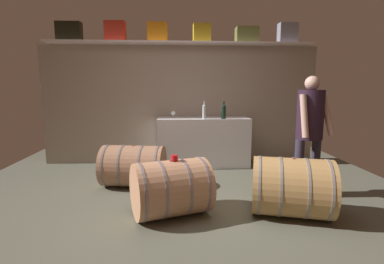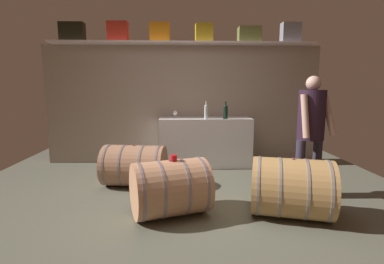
% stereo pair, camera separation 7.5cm
% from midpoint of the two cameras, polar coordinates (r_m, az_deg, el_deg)
% --- Properties ---
extents(ground_plane, '(6.18, 7.64, 0.02)m').
position_cam_midpoint_polar(ground_plane, '(4.01, -0.66, -11.78)').
color(ground_plane, '#595A4A').
extents(back_wall_panel, '(4.98, 0.10, 2.13)m').
position_cam_midpoint_polar(back_wall_panel, '(5.42, -1.23, 5.32)').
color(back_wall_panel, gray).
rests_on(back_wall_panel, ground).
extents(high_shelf_board, '(4.58, 0.40, 0.03)m').
position_cam_midpoint_polar(high_shelf_board, '(5.32, -1.24, 16.95)').
color(high_shelf_board, silver).
rests_on(high_shelf_board, back_wall_panel).
extents(toolcase_black, '(0.41, 0.19, 0.32)m').
position_cam_midpoint_polar(toolcase_black, '(5.63, -22.00, 17.66)').
color(toolcase_black, black).
rests_on(toolcase_black, high_shelf_board).
extents(toolcase_red, '(0.35, 0.20, 0.34)m').
position_cam_midpoint_polar(toolcase_red, '(5.44, -13.90, 18.48)').
color(toolcase_red, red).
rests_on(toolcase_red, high_shelf_board).
extents(toolcase_orange, '(0.35, 0.24, 0.32)m').
position_cam_midpoint_polar(toolcase_orange, '(5.35, -5.87, 18.77)').
color(toolcase_orange, orange).
rests_on(toolcase_orange, high_shelf_board).
extents(toolcase_yellow, '(0.30, 0.24, 0.31)m').
position_cam_midpoint_polar(toolcase_yellow, '(5.36, 2.78, 18.72)').
color(toolcase_yellow, gold).
rests_on(toolcase_yellow, high_shelf_board).
extents(toolcase_olive, '(0.40, 0.28, 0.27)m').
position_cam_midpoint_polar(toolcase_olive, '(5.49, 11.52, 18.10)').
color(toolcase_olive, olive).
rests_on(toolcase_olive, high_shelf_board).
extents(toolcase_grey, '(0.33, 0.19, 0.35)m').
position_cam_midpoint_polar(toolcase_grey, '(5.71, 19.08, 17.84)').
color(toolcase_grey, gray).
rests_on(toolcase_grey, high_shelf_board).
extents(work_cabinet, '(1.60, 0.55, 0.86)m').
position_cam_midpoint_polar(work_cabinet, '(5.19, 2.97, -1.94)').
color(work_cabinet, white).
rests_on(work_cabinet, ground).
extents(wine_bottle_dark, '(0.08, 0.08, 0.30)m').
position_cam_midpoint_polar(wine_bottle_dark, '(4.98, 7.00, 4.02)').
color(wine_bottle_dark, black).
rests_on(wine_bottle_dark, work_cabinet).
extents(wine_bottle_clear, '(0.06, 0.06, 0.30)m').
position_cam_midpoint_polar(wine_bottle_clear, '(4.94, 3.20, 4.04)').
color(wine_bottle_clear, '#B7C0C2').
rests_on(wine_bottle_clear, work_cabinet).
extents(wine_glass, '(0.08, 0.08, 0.13)m').
position_cam_midpoint_polar(wine_glass, '(5.08, -2.92, 3.71)').
color(wine_glass, white).
rests_on(wine_glass, work_cabinet).
extents(wine_barrel_near, '(0.95, 0.82, 0.63)m').
position_cam_midpoint_polar(wine_barrel_near, '(3.24, -3.59, -10.86)').
color(wine_barrel_near, tan).
rests_on(wine_barrel_near, ground).
extents(wine_barrel_far, '(0.97, 0.84, 0.65)m').
position_cam_midpoint_polar(wine_barrel_far, '(3.38, 19.50, -10.27)').
color(wine_barrel_far, '#B1834C').
rests_on(wine_barrel_far, ground).
extents(wine_barrel_flank, '(0.93, 0.70, 0.60)m').
position_cam_midpoint_polar(wine_barrel_flank, '(4.23, -10.69, -6.48)').
color(wine_barrel_flank, '#A37155').
rests_on(wine_barrel_flank, ground).
extents(tasting_cup, '(0.07, 0.07, 0.06)m').
position_cam_midpoint_polar(tasting_cup, '(3.14, -2.93, -5.04)').
color(tasting_cup, red).
rests_on(tasting_cup, wine_barrel_near).
extents(winemaker_pouring, '(0.49, 0.40, 1.53)m').
position_cam_midpoint_polar(winemaker_pouring, '(3.94, 22.79, 1.45)').
color(winemaker_pouring, '#2F293A').
rests_on(winemaker_pouring, ground).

